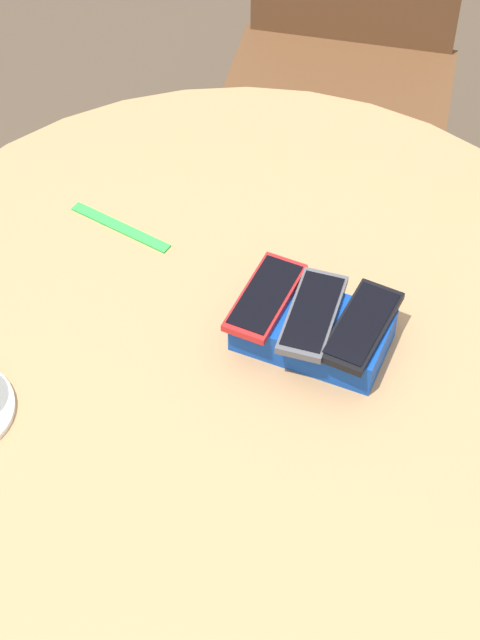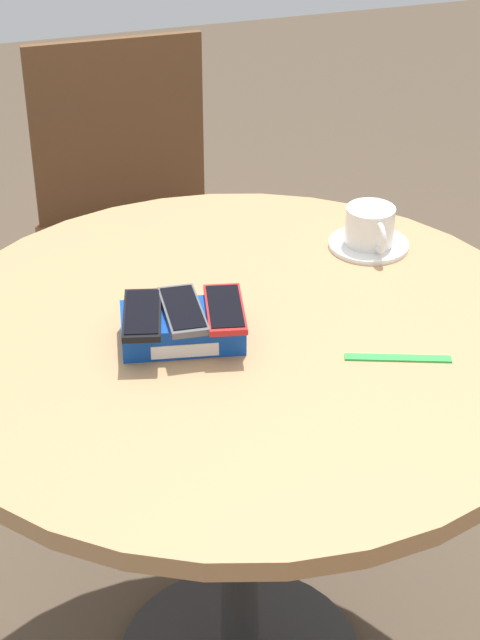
{
  "view_description": "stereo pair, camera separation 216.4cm",
  "coord_description": "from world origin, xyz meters",
  "px_view_note": "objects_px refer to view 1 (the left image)",
  "views": [
    {
      "loc": [
        -0.19,
        0.84,
        1.76
      ],
      "look_at": [
        0.0,
        0.0,
        0.77
      ],
      "focal_mm": 60.0,
      "sensor_mm": 36.0,
      "label": 1
    },
    {
      "loc": [
        -0.42,
        -1.31,
        1.62
      ],
      "look_at": [
        0.0,
        0.0,
        0.77
      ],
      "focal_mm": 60.0,
      "sensor_mm": 36.0,
      "label": 2
    }
  ],
  "objects_px": {
    "phone_gray": "(312,317)",
    "phone_red": "(265,297)",
    "round_table": "(240,394)",
    "phone_box": "(313,331)",
    "phone_black": "(362,326)",
    "chair_far_side": "(338,86)",
    "lanyard_strap": "(120,227)"
  },
  "relations": [
    {
      "from": "phone_red",
      "to": "lanyard_strap",
      "type": "distance_m",
      "value": 0.26
    },
    {
      "from": "round_table",
      "to": "chair_far_side",
      "type": "xyz_separation_m",
      "value": [
        0.0,
        -0.91,
        -0.17
      ]
    },
    {
      "from": "phone_gray",
      "to": "lanyard_strap",
      "type": "height_order",
      "value": "phone_gray"
    },
    {
      "from": "phone_gray",
      "to": "phone_red",
      "type": "relative_size",
      "value": 0.98
    },
    {
      "from": "phone_box",
      "to": "phone_gray",
      "type": "distance_m",
      "value": 0.03
    },
    {
      "from": "phone_red",
      "to": "lanyard_strap",
      "type": "height_order",
      "value": "phone_red"
    },
    {
      "from": "phone_black",
      "to": "phone_box",
      "type": "bearing_deg",
      "value": -5.33
    },
    {
      "from": "phone_red",
      "to": "chair_far_side",
      "type": "relative_size",
      "value": 0.17
    },
    {
      "from": "phone_gray",
      "to": "phone_red",
      "type": "bearing_deg",
      "value": -17.74
    },
    {
      "from": "phone_gray",
      "to": "phone_red",
      "type": "height_order",
      "value": "same"
    },
    {
      "from": "round_table",
      "to": "lanyard_strap",
      "type": "relative_size",
      "value": 6.32
    },
    {
      "from": "phone_gray",
      "to": "phone_red",
      "type": "xyz_separation_m",
      "value": [
        0.06,
        -0.02,
        -0.0
      ]
    },
    {
      "from": "round_table",
      "to": "lanyard_strap",
      "type": "xyz_separation_m",
      "value": [
        0.2,
        -0.14,
        0.13
      ]
    },
    {
      "from": "phone_box",
      "to": "phone_black",
      "type": "height_order",
      "value": "phone_black"
    },
    {
      "from": "phone_gray",
      "to": "phone_black",
      "type": "bearing_deg",
      "value": 178.73
    },
    {
      "from": "phone_black",
      "to": "chair_far_side",
      "type": "height_order",
      "value": "chair_far_side"
    },
    {
      "from": "phone_box",
      "to": "phone_gray",
      "type": "height_order",
      "value": "phone_gray"
    },
    {
      "from": "phone_gray",
      "to": "lanyard_strap",
      "type": "bearing_deg",
      "value": -27.24
    },
    {
      "from": "phone_gray",
      "to": "chair_far_side",
      "type": "bearing_deg",
      "value": -84.36
    },
    {
      "from": "round_table",
      "to": "phone_black",
      "type": "relative_size",
      "value": 6.75
    },
    {
      "from": "chair_far_side",
      "to": "phone_box",
      "type": "bearing_deg",
      "value": 95.79
    },
    {
      "from": "phone_box",
      "to": "phone_red",
      "type": "relative_size",
      "value": 1.37
    },
    {
      "from": "round_table",
      "to": "phone_black",
      "type": "distance_m",
      "value": 0.24
    },
    {
      "from": "phone_box",
      "to": "phone_red",
      "type": "xyz_separation_m",
      "value": [
        0.06,
        -0.02,
        0.03
      ]
    },
    {
      "from": "lanyard_strap",
      "to": "phone_black",
      "type": "bearing_deg",
      "value": 156.76
    },
    {
      "from": "round_table",
      "to": "phone_box",
      "type": "height_order",
      "value": "phone_box"
    },
    {
      "from": "phone_box",
      "to": "phone_black",
      "type": "xyz_separation_m",
      "value": [
        -0.06,
        0.01,
        0.03
      ]
    },
    {
      "from": "round_table",
      "to": "chair_far_side",
      "type": "relative_size",
      "value": 1.2
    },
    {
      "from": "phone_red",
      "to": "chair_far_side",
      "type": "xyz_separation_m",
      "value": [
        0.03,
        -0.9,
        -0.35
      ]
    },
    {
      "from": "round_table",
      "to": "chair_far_side",
      "type": "distance_m",
      "value": 0.93
    },
    {
      "from": "phone_gray",
      "to": "lanyard_strap",
      "type": "relative_size",
      "value": 0.9
    },
    {
      "from": "round_table",
      "to": "phone_red",
      "type": "height_order",
      "value": "phone_red"
    }
  ]
}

